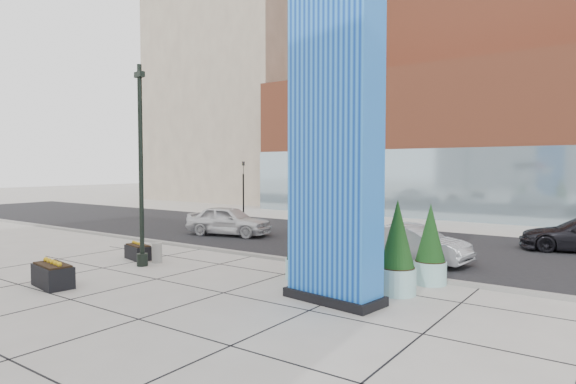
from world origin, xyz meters
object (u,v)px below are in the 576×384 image
Objects in this scene: lamp_post at (141,184)px; overhead_street_sign at (321,173)px; car_silver_mid at (413,244)px; concrete_bollard at (157,253)px; blue_pylon at (335,141)px; public_art_sculpture at (341,248)px; car_white_west at (229,221)px.

lamp_post reaches higher than overhead_street_sign.
concrete_bollard is at bearing 132.03° from car_silver_mid.
blue_pylon is 8.33m from lamp_post.
public_art_sculpture is at bearing 119.46° from blue_pylon.
concrete_bollard is 0.17× the size of car_white_west.
overhead_street_sign is 10.66m from car_white_west.
car_white_west is at bearing 109.64° from lamp_post.
public_art_sculpture is (-0.56, 1.39, -3.18)m from blue_pylon.
car_white_west is (-8.96, 5.10, -2.71)m from overhead_street_sign.
blue_pylon is 13.94m from car_white_west.
car_silver_mid is (10.78, -1.28, -0.07)m from car_white_west.
lamp_post is 2.77m from concrete_bollard.
lamp_post is 10.58m from car_silver_mid.
overhead_street_sign is 0.88× the size of car_white_west.
public_art_sculpture is at bearing -133.92° from car_white_west.
public_art_sculpture is 12.24m from car_white_west.
concrete_bollard is at bearing -137.71° from overhead_street_sign.
overhead_street_sign is (6.18, 2.70, 0.45)m from lamp_post.
public_art_sculpture is at bearing -177.41° from car_silver_mid.
blue_pylon is 7.46m from car_silver_mid.
blue_pylon reaches higher than public_art_sculpture.
overhead_street_sign is 5.06m from car_silver_mid.
lamp_post is at bearing 135.52° from car_silver_mid.
car_silver_mid is (7.99, 6.52, -2.33)m from lamp_post.
blue_pylon is 3.51m from public_art_sculpture.
blue_pylon reaches higher than car_silver_mid.
car_silver_mid is at bearing 89.32° from overhead_street_sign.
car_white_west reaches higher than concrete_bollard.
car_silver_mid is (0.33, 5.08, -0.52)m from public_art_sculpture.
concrete_bollard is at bearing -171.48° from car_white_west.
car_silver_mid is (1.82, 3.82, -2.78)m from overhead_street_sign.
car_white_west is (-2.73, 7.07, 0.41)m from concrete_bollard.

